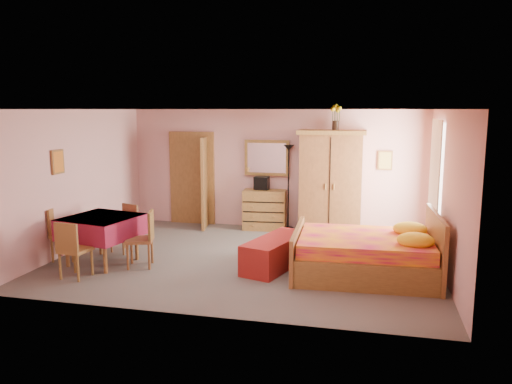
% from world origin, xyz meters
% --- Properties ---
extents(floor, '(6.50, 6.50, 0.00)m').
position_xyz_m(floor, '(0.00, 0.00, 0.00)').
color(floor, slate).
rests_on(floor, ground).
extents(ceiling, '(6.50, 6.50, 0.00)m').
position_xyz_m(ceiling, '(0.00, 0.00, 2.60)').
color(ceiling, brown).
rests_on(ceiling, wall_back).
extents(wall_back, '(6.50, 0.10, 2.60)m').
position_xyz_m(wall_back, '(0.00, 2.50, 1.30)').
color(wall_back, '#DDA1A0').
rests_on(wall_back, floor).
extents(wall_front, '(6.50, 0.10, 2.60)m').
position_xyz_m(wall_front, '(0.00, -2.50, 1.30)').
color(wall_front, '#DDA1A0').
rests_on(wall_front, floor).
extents(wall_left, '(0.10, 5.00, 2.60)m').
position_xyz_m(wall_left, '(-3.25, 0.00, 1.30)').
color(wall_left, '#DDA1A0').
rests_on(wall_left, floor).
extents(wall_right, '(0.10, 5.00, 2.60)m').
position_xyz_m(wall_right, '(3.25, 0.00, 1.30)').
color(wall_right, '#DDA1A0').
rests_on(wall_right, floor).
extents(doorway, '(1.06, 0.12, 2.15)m').
position_xyz_m(doorway, '(-1.90, 2.47, 1.02)').
color(doorway, '#9E6B35').
rests_on(doorway, floor).
extents(window, '(0.08, 1.40, 1.95)m').
position_xyz_m(window, '(3.21, 1.20, 1.45)').
color(window, white).
rests_on(window, wall_right).
extents(picture_left, '(0.04, 0.32, 0.42)m').
position_xyz_m(picture_left, '(-3.22, -0.60, 1.70)').
color(picture_left, orange).
rests_on(picture_left, wall_left).
extents(picture_back, '(0.30, 0.04, 0.40)m').
position_xyz_m(picture_back, '(2.35, 2.47, 1.55)').
color(picture_back, '#D8BF59').
rests_on(picture_back, wall_back).
extents(chest_of_drawers, '(0.95, 0.53, 0.87)m').
position_xyz_m(chest_of_drawers, '(-0.16, 2.23, 0.43)').
color(chest_of_drawers, olive).
rests_on(chest_of_drawers, floor).
extents(wall_mirror, '(0.99, 0.05, 0.78)m').
position_xyz_m(wall_mirror, '(-0.16, 2.44, 1.55)').
color(wall_mirror, white).
rests_on(wall_mirror, wall_back).
extents(stereo, '(0.32, 0.24, 0.29)m').
position_xyz_m(stereo, '(-0.24, 2.29, 1.01)').
color(stereo, black).
rests_on(stereo, chest_of_drawers).
extents(floor_lamp, '(0.28, 0.28, 1.85)m').
position_xyz_m(floor_lamp, '(0.34, 2.37, 0.92)').
color(floor_lamp, black).
rests_on(floor_lamp, floor).
extents(wardrobe, '(1.40, 0.73, 2.18)m').
position_xyz_m(wardrobe, '(1.27, 2.16, 1.09)').
color(wardrobe, '#945C32').
rests_on(wardrobe, floor).
extents(sunflower_vase, '(0.21, 0.21, 0.53)m').
position_xyz_m(sunflower_vase, '(1.33, 2.28, 2.44)').
color(sunflower_vase, yellow).
rests_on(sunflower_vase, wardrobe).
extents(bed, '(2.30, 1.85, 1.03)m').
position_xyz_m(bed, '(2.02, -0.38, 0.52)').
color(bed, '#C7134E').
rests_on(bed, floor).
extents(bench, '(0.97, 1.59, 0.50)m').
position_xyz_m(bench, '(0.58, -0.32, 0.25)').
color(bench, maroon).
rests_on(bench, floor).
extents(dining_table, '(1.30, 1.30, 0.81)m').
position_xyz_m(dining_table, '(-2.33, -0.78, 0.41)').
color(dining_table, maroon).
rests_on(dining_table, floor).
extents(chair_south, '(0.45, 0.45, 0.91)m').
position_xyz_m(chair_south, '(-2.35, -1.54, 0.45)').
color(chair_south, olive).
rests_on(chair_south, floor).
extents(chair_north, '(0.51, 0.51, 0.86)m').
position_xyz_m(chair_north, '(-2.32, -0.06, 0.43)').
color(chair_north, '#945C32').
rests_on(chair_north, floor).
extents(chair_west, '(0.52, 0.52, 0.92)m').
position_xyz_m(chair_west, '(-3.08, -0.74, 0.46)').
color(chair_west, '#AF7B3B').
rests_on(chair_west, floor).
extents(chair_east, '(0.53, 0.53, 0.94)m').
position_xyz_m(chair_east, '(-1.63, -0.81, 0.47)').
color(chair_east, brown).
rests_on(chair_east, floor).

